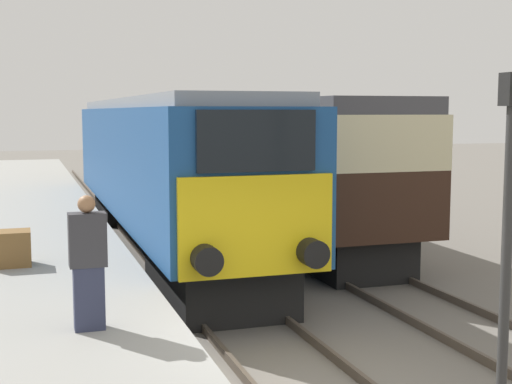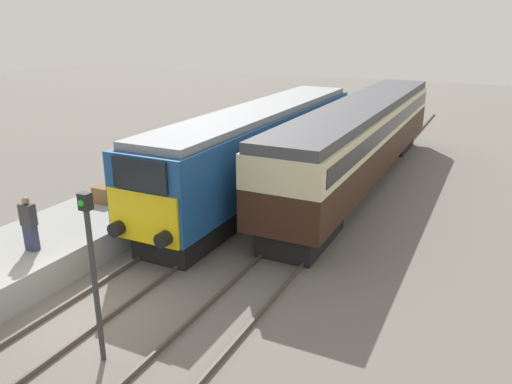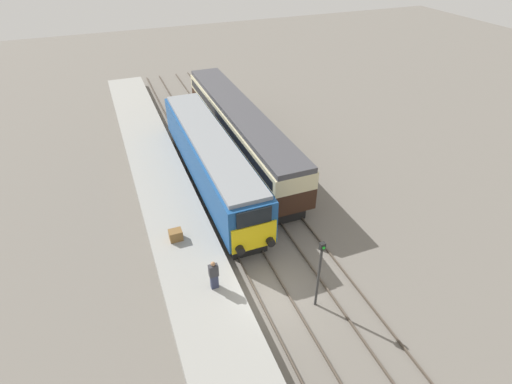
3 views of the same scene
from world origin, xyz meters
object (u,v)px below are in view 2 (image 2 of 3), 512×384
Objects in this scene: passenger_carriage at (362,134)px; luggage_crate at (104,194)px; locomotive at (261,147)px; signal_post at (93,265)px; person_on_platform at (29,224)px.

passenger_carriage is 11.75m from luggage_crate.
locomotive is 4.14× the size of signal_post.
passenger_carriage is 15.50m from signal_post.
luggage_crate is (-5.37, 6.09, -1.13)m from signal_post.
locomotive is 11.86m from signal_post.
person_on_platform is 4.20m from luggage_crate.
locomotive is 6.81m from luggage_crate.
person_on_platform is at bearing 155.17° from signal_post.
signal_post is (-1.70, -15.40, 0.01)m from passenger_carriage.
person_on_platform is 2.33× the size of luggage_crate.
signal_post is at bearing -48.60° from luggage_crate.
signal_post is (4.39, -2.03, 0.62)m from person_on_platform.
signal_post is at bearing -24.83° from person_on_platform.
signal_post reaches higher than locomotive.
passenger_carriage reaches higher than luggage_crate.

